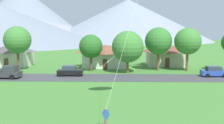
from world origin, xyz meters
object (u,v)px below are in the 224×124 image
object	(u,v)px
tree_near_left	(17,40)
tree_far_right	(158,41)
house_right_center	(13,54)
tree_right_of_center	(91,46)
tree_left_of_center	(188,41)
pickup_truck_charcoal_west_side	(5,72)
tree_center	(128,47)
house_left_center	(106,55)
parked_car_black_mid_west	(70,71)
house_leftmost	(165,54)
parked_car_blue_west_end	(214,72)

from	to	relation	value
tree_near_left	tree_far_right	xyz separation A→B (m)	(26.24, 1.18, -0.22)
house_right_center	tree_right_of_center	world-z (taller)	tree_right_of_center
tree_left_of_center	tree_right_of_center	size ratio (longest dim) A/B	1.18
tree_near_left	pickup_truck_charcoal_west_side	bearing A→B (deg)	-83.75
tree_near_left	house_right_center	bearing A→B (deg)	119.03
tree_near_left	tree_center	world-z (taller)	tree_near_left
house_left_center	parked_car_black_mid_west	bearing A→B (deg)	-114.68
house_leftmost	parked_car_blue_west_end	distance (m)	15.11
tree_center	parked_car_black_mid_west	xyz separation A→B (m)	(-9.67, -3.59, -3.80)
house_leftmost	house_left_center	size ratio (longest dim) A/B	0.81
tree_near_left	tree_center	xyz separation A→B (m)	(20.39, -2.00, -1.12)
tree_near_left	tree_right_of_center	world-z (taller)	tree_near_left
parked_car_black_mid_west	pickup_truck_charcoal_west_side	distance (m)	10.15
tree_right_of_center	parked_car_black_mid_west	distance (m)	7.33
house_right_center	parked_car_black_mid_west	bearing A→B (deg)	-40.49
parked_car_blue_west_end	parked_car_black_mid_west	bearing A→B (deg)	179.55
house_left_center	tree_center	bearing A→B (deg)	-62.27
house_left_center	tree_left_of_center	world-z (taller)	tree_left_of_center
tree_left_of_center	parked_car_blue_west_end	distance (m)	8.29
tree_near_left	parked_car_blue_west_end	distance (m)	35.18
tree_near_left	tree_left_of_center	xyz separation A→B (m)	(31.53, 0.45, -0.24)
tree_left_of_center	tree_far_right	distance (m)	5.34
house_left_center	tree_center	world-z (taller)	tree_center
house_right_center	parked_car_black_mid_west	world-z (taller)	house_right_center
house_leftmost	tree_far_right	world-z (taller)	tree_far_right
house_leftmost	pickup_truck_charcoal_west_side	size ratio (longest dim) A/B	1.50
house_leftmost	tree_far_right	size ratio (longest dim) A/B	0.97
house_right_center	pickup_truck_charcoal_west_side	distance (m)	15.68
parked_car_blue_west_end	tree_left_of_center	bearing A→B (deg)	114.42
tree_right_of_center	parked_car_black_mid_west	bearing A→B (deg)	-117.73
tree_center	house_left_center	bearing A→B (deg)	117.73
house_leftmost	parked_car_black_mid_west	bearing A→B (deg)	-142.62
parked_car_black_mid_west	house_leftmost	bearing A→B (deg)	37.38
parked_car_blue_west_end	house_leftmost	bearing A→B (deg)	112.11
house_right_center	tree_near_left	bearing A→B (deg)	-60.97
tree_left_of_center	tree_center	bearing A→B (deg)	-167.59
tree_right_of_center	pickup_truck_charcoal_west_side	world-z (taller)	tree_right_of_center
tree_near_left	tree_center	distance (m)	20.51
house_left_center	parked_car_blue_west_end	size ratio (longest dim) A/B	2.33
house_leftmost	parked_car_blue_west_end	bearing A→B (deg)	-67.89
tree_center	parked_car_blue_west_end	bearing A→B (deg)	-15.12
tree_left_of_center	pickup_truck_charcoal_west_side	xyz separation A→B (m)	(-30.64, -8.60, -4.49)
house_left_center	tree_left_of_center	bearing A→B (deg)	-20.25
house_leftmost	tree_right_of_center	xyz separation A→B (m)	(-15.05, -8.16, 2.19)
house_left_center	tree_near_left	xyz separation A→B (m)	(-16.10, -6.14, 3.42)
house_left_center	tree_far_right	bearing A→B (deg)	-26.08
tree_left_of_center	tree_far_right	size ratio (longest dim) A/B	0.99
house_right_center	tree_center	size ratio (longest dim) A/B	1.01
tree_left_of_center	pickup_truck_charcoal_west_side	bearing A→B (deg)	-164.31
house_leftmost	tree_right_of_center	size ratio (longest dim) A/B	1.16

